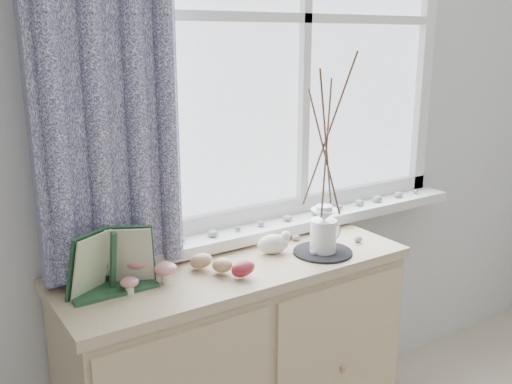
% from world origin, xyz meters
% --- Properties ---
extents(sideboard, '(1.20, 0.45, 0.85)m').
position_xyz_m(sideboard, '(-0.15, 1.75, 0.43)').
color(sideboard, tan).
rests_on(sideboard, ground).
extents(botanical_book, '(0.29, 0.13, 0.21)m').
position_xyz_m(botanical_book, '(-0.57, 1.73, 0.95)').
color(botanical_book, '#20442A').
rests_on(botanical_book, sideboard).
extents(toadstool_cluster, '(0.18, 0.16, 0.10)m').
position_xyz_m(toadstool_cluster, '(-0.47, 1.78, 0.91)').
color(toadstool_cluster, silver).
rests_on(toadstool_cluster, sideboard).
extents(wooden_eggs, '(0.14, 0.18, 0.08)m').
position_xyz_m(wooden_eggs, '(-0.23, 1.70, 0.88)').
color(wooden_eggs, tan).
rests_on(wooden_eggs, sideboard).
extents(songbird_figurine, '(0.16, 0.11, 0.08)m').
position_xyz_m(songbird_figurine, '(0.01, 1.76, 0.89)').
color(songbird_figurine, white).
rests_on(songbird_figurine, sideboard).
extents(crocheted_doily, '(0.21, 0.21, 0.01)m').
position_xyz_m(crocheted_doily, '(0.15, 1.66, 0.85)').
color(crocheted_doily, black).
rests_on(crocheted_doily, sideboard).
extents(twig_pitcher, '(0.31, 0.31, 0.70)m').
position_xyz_m(twig_pitcher, '(0.15, 1.66, 1.25)').
color(twig_pitcher, silver).
rests_on(twig_pitcher, crocheted_doily).
extents(sideboard_pebbles, '(0.33, 0.23, 0.02)m').
position_xyz_m(sideboard_pebbles, '(0.18, 1.76, 0.86)').
color(sideboard_pebbles, gray).
rests_on(sideboard_pebbles, sideboard).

